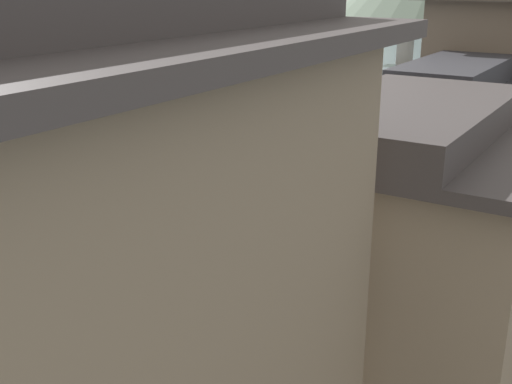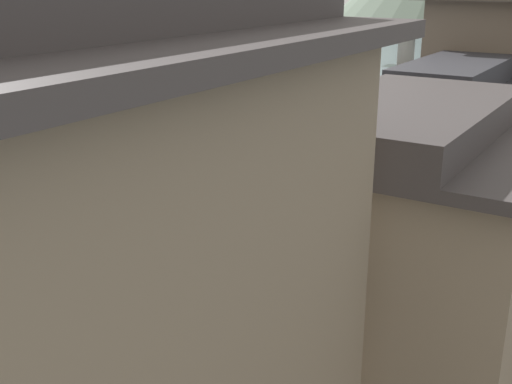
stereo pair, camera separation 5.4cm
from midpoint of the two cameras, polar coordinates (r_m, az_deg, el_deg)
The scene contains 9 objects.
boat_moored_nearest at distance 27.60m, azimuth 8.55°, elevation -0.43°, with size 1.74×4.03×0.80m.
boat_moored_second at distance 54.72m, azimuth 10.70°, elevation 8.87°, with size 5.49×3.07×0.49m.
boat_moored_third at distance 26.15m, azimuth -19.84°, elevation -2.76°, with size 2.92×3.94×0.53m.
boat_moored_far at distance 43.06m, azimuth 17.62°, elevation 5.64°, with size 1.85×4.97×0.41m.
house_waterfront_nearest at distance 8.55m, azimuth -12.52°, elevation -12.15°, with size 5.15×7.92×8.74m.
house_waterfront_second at distance 14.72m, azimuth 12.46°, elevation -4.15°, with size 7.07×6.67×6.14m.
house_waterfront_tall at distance 21.22m, azimuth 16.64°, elevation 2.66°, with size 5.24×5.75×6.14m.
house_waterfront_narrow at distance 26.16m, azimuth 20.50°, elevation 8.12°, with size 5.40×6.21×8.74m.
stone_bridge at distance 70.22m, azimuth 20.36°, elevation 12.50°, with size 29.71×2.40×4.46m.
Camera 2 is at (14.92, -1.60, 9.29)m, focal length 44.93 mm.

